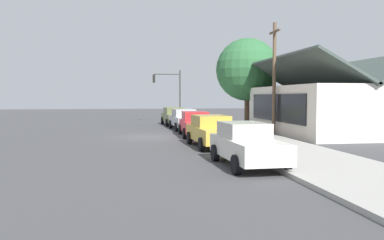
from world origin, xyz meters
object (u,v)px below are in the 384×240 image
car_olive (175,116)px  car_cherry (196,124)px  fire_hydrant_red (234,134)px  traffic_light_main (169,87)px  car_silver (184,119)px  car_ivory (246,144)px  utility_pole_wooden (274,76)px  shade_tree (247,70)px  car_mustard (212,131)px

car_olive → car_cherry: size_ratio=1.03×
car_cherry → fire_hydrant_red: (4.27, 1.39, -0.32)m
car_cherry → traffic_light_main: bearing=-176.7°
car_silver → traffic_light_main: traffic_light_main is taller
car_silver → car_ivory: size_ratio=1.05×
car_cherry → fire_hydrant_red: bearing=20.3°
car_silver → utility_pole_wooden: bearing=45.4°
car_ivory → shade_tree: size_ratio=0.60×
car_mustard → shade_tree: shade_tree is taller
car_mustard → shade_tree: (-13.84, 6.03, 4.09)m
utility_pole_wooden → car_silver: bearing=-132.3°
traffic_light_main → fire_hydrant_red: (18.49, 1.66, -2.99)m
car_olive → car_mustard: same height
shade_tree → utility_pole_wooden: shade_tree is taller
car_olive → car_ivory: 21.65m
car_cherry → car_mustard: size_ratio=0.99×
shade_tree → fire_hydrant_red: 14.11m
car_cherry → utility_pole_wooden: 6.23m
traffic_light_main → utility_pole_wooden: 15.06m
car_silver → car_cherry: bearing=-2.2°
shade_tree → traffic_light_main: bearing=-133.4°
car_ivory → fire_hydrant_red: bearing=166.8°
car_olive → car_mustard: size_ratio=1.02×
car_cherry → traffic_light_main: size_ratio=0.92×
fire_hydrant_red → car_olive: bearing=-173.9°
traffic_light_main → car_silver: bearing=1.6°
car_ivory → shade_tree: (-19.58, 5.96, 4.09)m
car_olive → car_ivory: (21.64, 0.18, -0.00)m
car_ivory → traffic_light_main: size_ratio=0.88×
car_olive → car_silver: (5.20, 0.17, -0.00)m
utility_pole_wooden → fire_hydrant_red: 6.96m
car_cherry → utility_pole_wooden: size_ratio=0.64×
car_silver → utility_pole_wooden: 7.95m
car_cherry → utility_pole_wooden: bearing=95.2°
car_silver → traffic_light_main: (-9.02, -0.26, 2.68)m
car_ivory → shade_tree: shade_tree is taller
car_mustard → traffic_light_main: traffic_light_main is taller
car_silver → fire_hydrant_red: 9.58m
car_cherry → car_olive: bearing=-176.8°
car_mustard → car_ivory: same height
car_silver → shade_tree: (-3.13, 5.97, 4.09)m
car_mustard → utility_pole_wooden: 8.54m
shade_tree → utility_pole_wooden: (8.06, -0.57, -0.98)m
car_silver → car_cherry: size_ratio=1.00×
shade_tree → traffic_light_main: 8.69m
car_olive → traffic_light_main: size_ratio=0.95×
car_olive → car_cherry: same height
car_olive → shade_tree: size_ratio=0.65×
car_silver → car_mustard: (10.71, -0.06, 0.00)m
car_cherry → traffic_light_main: traffic_light_main is taller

